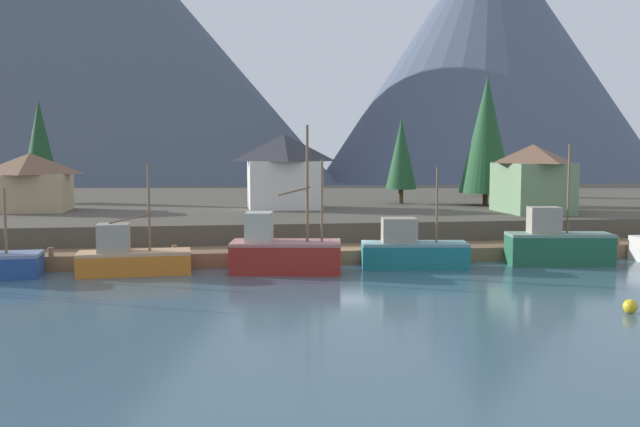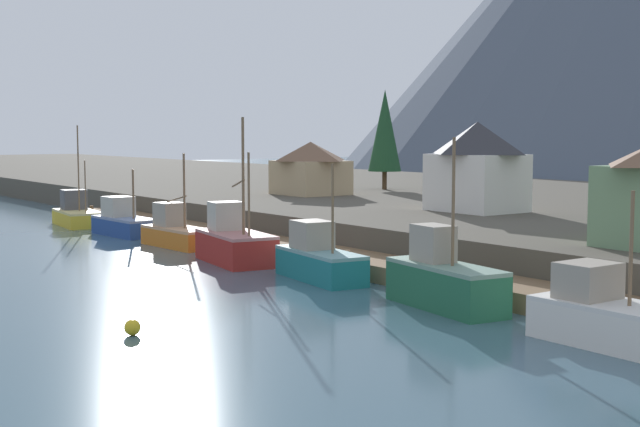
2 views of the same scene
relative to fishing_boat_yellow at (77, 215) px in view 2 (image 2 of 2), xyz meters
name	(u,v)px [view 2 (image 2 of 2)]	position (x,y,z in m)	size (l,w,h in m)	color
ground_plane	(519,251)	(33.72, 22.09, -1.53)	(400.00, 400.00, 1.00)	#3D5B6B
dock	(331,258)	(33.72, 4.08, -0.53)	(80.00, 4.00, 1.60)	brown
shoreline_bank	(615,220)	(33.72, 34.09, 0.22)	(400.00, 56.00, 2.50)	#4C473D
fishing_boat_yellow	(77,215)	(0.00, 0.00, 0.00)	(7.41, 3.90, 9.24)	gold
fishing_boat_blue	(124,222)	(9.68, 0.34, 0.08)	(7.24, 3.18, 5.60)	navy
fishing_boat_orange	(176,232)	(19.02, 0.50, 0.05)	(7.23, 2.91, 7.08)	#CC6B1E
fishing_boat_red	(235,243)	(28.78, -0.20, 0.28)	(7.52, 4.30, 9.57)	maroon
fishing_boat_teal	(319,259)	(37.59, 0.28, 0.18)	(7.37, 3.41, 6.83)	#196B70
fishing_boat_green	(444,281)	(48.04, 0.26, 0.34)	(7.38, 3.43, 8.37)	#1E5B3D
fishing_boat_white	(613,318)	(57.60, 0.40, 0.11)	(6.93, 3.08, 6.33)	silver
house_tan	(311,168)	(8.20, 20.68, 4.12)	(6.70, 6.02, 5.18)	tan
house_white	(477,166)	(30.87, 20.34, 5.01)	(6.93, 5.52, 6.92)	silver
conifer_mid_left	(385,131)	(6.61, 31.56, 7.75)	(3.56, 3.56, 10.64)	#4C3823
channel_buoy	(132,327)	(44.50, -14.55, -0.68)	(0.70, 0.70, 0.70)	gold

